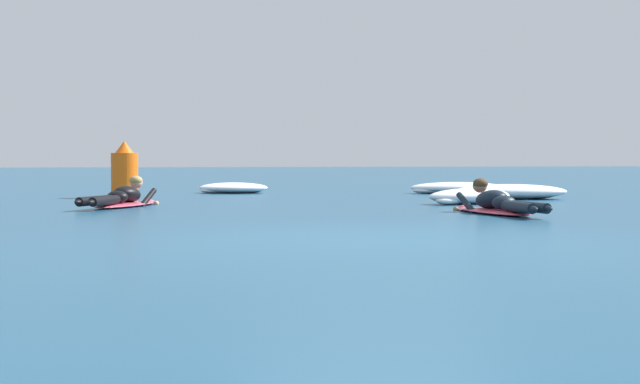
{
  "coord_description": "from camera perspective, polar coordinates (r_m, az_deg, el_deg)",
  "views": [
    {
      "loc": [
        -2.26,
        -8.27,
        0.78
      ],
      "look_at": [
        0.38,
        4.94,
        0.27
      ],
      "focal_mm": 49.96,
      "sensor_mm": 36.0,
      "label": 1
    }
  ],
  "objects": [
    {
      "name": "ground_plane",
      "position": [
        18.42,
        -4.25,
        -0.26
      ],
      "size": [
        120.0,
        120.0,
        0.0
      ],
      "primitive_type": "plane",
      "color": "navy"
    },
    {
      "name": "surfer_near",
      "position": [
        12.69,
        11.23,
        -0.76
      ],
      "size": [
        0.72,
        2.44,
        0.54
      ],
      "color": "#E54C66",
      "rests_on": "ground"
    },
    {
      "name": "surfer_far",
      "position": [
        14.56,
        -12.53,
        -0.4
      ],
      "size": [
        1.37,
        2.43,
        0.54
      ],
      "color": "#E54C66",
      "rests_on": "ground"
    },
    {
      "name": "whitewater_front",
      "position": [
        15.41,
        9.58,
        -0.29
      ],
      "size": [
        1.77,
        1.16,
        0.27
      ],
      "color": "white",
      "rests_on": "ground"
    },
    {
      "name": "whitewater_mid_left",
      "position": [
        20.04,
        -5.56,
        0.25
      ],
      "size": [
        1.74,
        1.36,
        0.24
      ],
      "color": "white",
      "rests_on": "ground"
    },
    {
      "name": "whitewater_mid_right",
      "position": [
        17.39,
        12.11,
        -0.01
      ],
      "size": [
        2.31,
        1.45,
        0.29
      ],
      "color": "white",
      "rests_on": "ground"
    },
    {
      "name": "whitewater_back",
      "position": [
        19.84,
        8.87,
        0.24
      ],
      "size": [
        2.3,
        1.57,
        0.26
      ],
      "color": "white",
      "rests_on": "ground"
    },
    {
      "name": "channel_marker_buoy",
      "position": [
        17.95,
        -12.41,
        1.09
      ],
      "size": [
        0.55,
        0.55,
        1.12
      ],
      "color": "#EA5B0F",
      "rests_on": "ground"
    }
  ]
}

